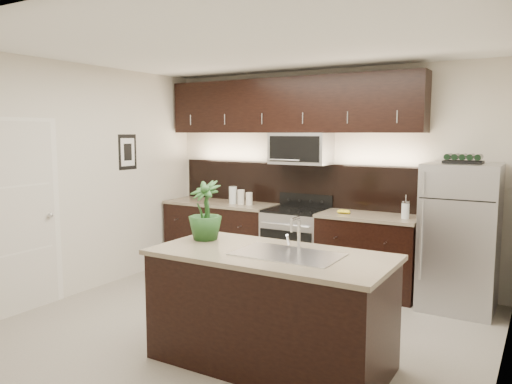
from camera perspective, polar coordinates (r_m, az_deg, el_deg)
ground at (r=5.08m, az=-1.46°, el=-15.18°), size 4.50×4.50×0.00m
room_walls at (r=4.75m, az=-2.90°, el=4.29°), size 4.52×4.02×2.71m
counter_run at (r=6.57m, az=3.00°, el=-5.80°), size 3.51×0.65×0.94m
upper_fixtures at (r=6.53m, az=3.90°, el=8.87°), size 3.49×0.40×1.66m
island at (r=4.20m, az=1.67°, el=-13.13°), size 1.96×0.96×0.94m
sink_faucet at (r=4.00m, az=3.66°, el=-6.91°), size 0.84×0.50×0.28m
refrigerator at (r=5.79m, az=22.24°, el=-4.79°), size 0.76×0.69×1.58m
wine_rack at (r=5.68m, az=22.62°, el=3.48°), size 0.39×0.24×0.10m
plant at (r=4.51m, az=-5.84°, el=-2.11°), size 0.33×0.33×0.53m
canisters at (r=6.74m, az=-1.96°, el=-0.51°), size 0.35×0.11×0.24m
french_press at (r=5.86m, az=16.71°, el=-1.97°), size 0.09×0.09×0.26m
bananas at (r=6.07m, az=9.65°, el=-2.18°), size 0.17×0.14×0.05m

